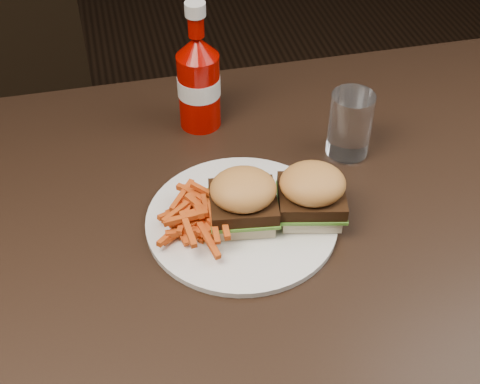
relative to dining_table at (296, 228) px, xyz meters
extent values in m
cube|color=black|center=(0.00, 0.00, 0.00)|extent=(1.20, 0.80, 0.04)
cube|color=black|center=(-0.51, 0.94, -0.30)|extent=(0.50, 0.50, 0.04)
cylinder|color=white|center=(-0.08, 0.01, 0.03)|extent=(0.27, 0.27, 0.01)
cube|color=beige|center=(-0.08, 0.00, 0.04)|extent=(0.09, 0.08, 0.02)
cube|color=#F7E5C0|center=(0.02, -0.01, 0.04)|extent=(0.09, 0.09, 0.02)
cylinder|color=#9B0500|center=(-0.09, 0.25, 0.08)|extent=(0.07, 0.07, 0.13)
cylinder|color=white|center=(0.12, 0.12, 0.08)|extent=(0.07, 0.07, 0.10)
camera|label=1|loc=(-0.23, -0.63, 0.68)|focal=50.00mm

